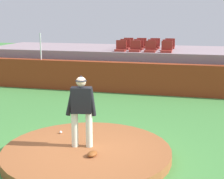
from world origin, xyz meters
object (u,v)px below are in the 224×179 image
at_px(stadium_chair_2, 150,49).
at_px(stadium_chair_6, 153,47).
at_px(stadium_chair_10, 155,45).
at_px(stadium_chair_8, 128,45).
at_px(pitcher, 81,106).
at_px(stadium_chair_0, 121,48).
at_px(stadium_chair_4, 125,46).
at_px(stadium_chair_7, 167,47).
at_px(stadium_chair_1, 135,48).
at_px(stadium_chair_9, 141,45).
at_px(stadium_chair_3, 167,49).
at_px(baseball, 61,132).
at_px(stadium_chair_11, 170,46).
at_px(fielding_glove, 92,154).
at_px(stadium_chair_5, 138,46).

bearing_deg(stadium_chair_2, stadium_chair_6, -88.83).
bearing_deg(stadium_chair_10, stadium_chair_8, 0.30).
distance_m(pitcher, stadium_chair_10, 9.95).
distance_m(stadium_chair_0, stadium_chair_4, 0.85).
distance_m(stadium_chair_7, stadium_chair_10, 1.14).
distance_m(stadium_chair_0, stadium_chair_6, 1.60).
bearing_deg(stadium_chair_4, stadium_chair_6, -179.76).
distance_m(stadium_chair_4, stadium_chair_6, 1.35).
bearing_deg(stadium_chair_1, pitcher, 91.52).
relative_size(stadium_chair_2, stadium_chair_9, 1.00).
distance_m(stadium_chair_6, stadium_chair_9, 1.14).
distance_m(stadium_chair_6, stadium_chair_10, 0.92).
bearing_deg(stadium_chair_8, stadium_chair_6, 146.27).
relative_size(pitcher, stadium_chair_3, 3.45).
distance_m(baseball, stadium_chair_2, 7.66).
xyz_separation_m(stadium_chair_2, stadium_chair_10, (-0.02, 1.82, 0.00)).
xyz_separation_m(pitcher, stadium_chair_4, (-0.89, 9.00, 0.59)).
bearing_deg(stadium_chair_11, stadium_chair_0, 40.09).
xyz_separation_m(stadium_chair_3, stadium_chair_4, (-2.09, 0.87, 0.00)).
height_order(stadium_chair_3, stadium_chair_8, same).
height_order(pitcher, fielding_glove, pitcher).
relative_size(stadium_chair_0, stadium_chair_1, 1.00).
bearing_deg(stadium_chair_9, stadium_chair_7, 147.23).
bearing_deg(stadium_chair_3, stadium_chair_10, -67.47).
bearing_deg(stadium_chair_11, stadium_chair_2, 68.39).
bearing_deg(stadium_chair_0, stadium_chair_9, -110.84).
bearing_deg(stadium_chair_10, stadium_chair_6, 90.04).
bearing_deg(stadium_chair_6, stadium_chair_3, 130.23).
bearing_deg(stadium_chair_1, stadium_chair_3, -179.51).
height_order(stadium_chair_1, stadium_chair_5, same).
bearing_deg(stadium_chair_7, fielding_glove, 85.45).
height_order(pitcher, stadium_chair_4, stadium_chair_4).
bearing_deg(stadium_chair_4, stadium_chair_5, -175.30).
height_order(stadium_chair_0, stadium_chair_4, same).
relative_size(stadium_chair_1, stadium_chair_11, 1.00).
distance_m(baseball, stadium_chair_7, 8.69).
bearing_deg(fielding_glove, stadium_chair_8, 15.23).
bearing_deg(baseball, stadium_chair_1, 85.11).
distance_m(stadium_chair_1, stadium_chair_5, 0.94).
distance_m(baseball, stadium_chair_11, 9.55).
distance_m(stadium_chair_3, stadium_chair_4, 2.27).
height_order(stadium_chair_0, stadium_chair_8, same).
bearing_deg(stadium_chair_4, stadium_chair_10, -145.65).
relative_size(stadium_chair_4, stadium_chair_5, 1.00).
relative_size(baseball, stadium_chair_1, 0.15).
distance_m(stadium_chair_4, stadium_chair_10, 1.63).
bearing_deg(stadium_chair_10, stadium_chair_4, 34.35).
bearing_deg(stadium_chair_3, stadium_chair_5, -32.85).
height_order(baseball, stadium_chair_8, stadium_chair_8).
xyz_separation_m(stadium_chair_3, stadium_chair_6, (-0.74, 0.88, 0.00)).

